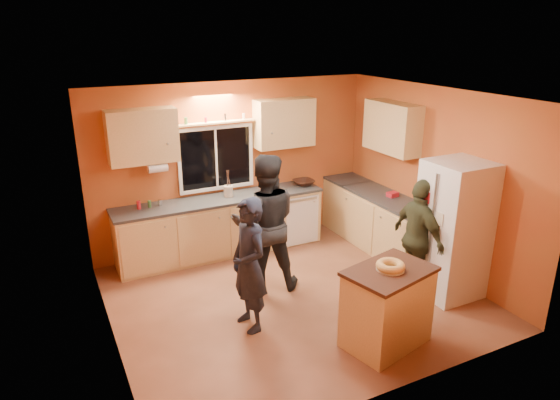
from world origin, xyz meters
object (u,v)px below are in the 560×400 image
refrigerator (454,230)px  person_right (418,238)px  island (387,306)px  person_left (249,265)px  person_center (265,223)px

refrigerator → person_right: 0.45m
island → person_right: person_right is taller
person_left → person_center: person_center is taller
island → person_left: size_ratio=0.67×
island → person_center: size_ratio=0.58×
refrigerator → person_right: (-0.39, 0.20, -0.12)m
refrigerator → island: (-1.44, -0.54, -0.44)m
person_right → refrigerator: bearing=-114.0°
island → person_center: 1.95m
island → person_left: 1.60m
person_left → person_right: (2.27, -0.24, -0.02)m
refrigerator → person_center: (-2.09, 1.24, 0.03)m
refrigerator → island: size_ratio=1.69×
person_left → person_center: 0.99m
refrigerator → person_left: (-2.66, 0.44, -0.10)m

